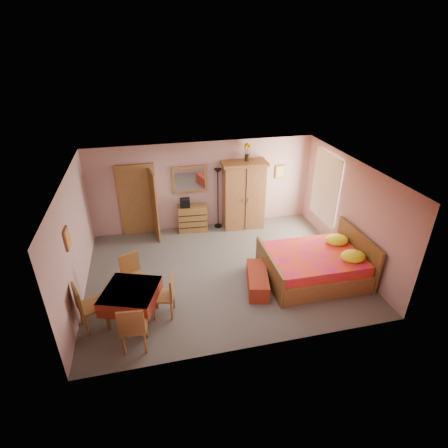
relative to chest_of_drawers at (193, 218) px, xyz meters
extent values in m
plane|color=#635E57|center=(0.40, -2.25, -0.40)|extent=(6.50, 6.50, 0.00)
plane|color=brown|center=(0.40, -2.25, 2.20)|extent=(6.50, 6.50, 0.00)
cube|color=tan|center=(0.40, 0.25, 0.90)|extent=(6.50, 0.10, 2.60)
cube|color=tan|center=(0.40, -4.75, 0.90)|extent=(6.50, 0.10, 2.60)
cube|color=tan|center=(-2.85, -2.25, 0.90)|extent=(0.10, 5.00, 2.60)
cube|color=tan|center=(3.65, -2.25, 0.90)|extent=(0.10, 5.00, 2.60)
cube|color=#9E6B35|center=(-1.50, 0.22, 0.63)|extent=(1.06, 0.12, 2.15)
cube|color=white|center=(3.61, -1.05, 1.05)|extent=(0.08, 1.40, 1.95)
cube|color=orange|center=(-2.82, -2.85, 1.30)|extent=(0.04, 0.32, 0.42)
cube|color=#D8BF59|center=(2.75, 0.22, 1.15)|extent=(0.30, 0.04, 0.40)
cube|color=olive|center=(0.00, 0.00, 0.00)|extent=(0.87, 0.48, 0.79)
cube|color=silver|center=(0.00, 0.21, 1.15)|extent=(1.00, 0.06, 0.79)
cube|color=black|center=(-0.20, -0.02, 0.53)|extent=(0.30, 0.23, 0.26)
cube|color=black|center=(0.79, 0.06, 0.53)|extent=(0.31, 0.31, 1.85)
cube|color=#9C6234|center=(1.54, -0.07, 0.62)|extent=(1.33, 0.74, 2.04)
cube|color=yellow|center=(1.64, 0.04, 1.89)|extent=(0.20, 0.20, 0.49)
cube|color=#E5165D|center=(2.44, -2.97, 0.14)|extent=(2.35, 1.86, 1.08)
cube|color=maroon|center=(1.03, -3.06, -0.20)|extent=(0.71, 1.26, 0.40)
cube|color=maroon|center=(-1.75, -3.46, -0.03)|extent=(1.30, 1.30, 0.74)
cube|color=#A87039|center=(-1.71, -4.22, 0.11)|extent=(0.51, 0.51, 1.02)
cube|color=olive|center=(-1.68, -2.71, 0.10)|extent=(0.59, 0.59, 0.99)
cube|color=#A87939|center=(-2.51, -3.49, 0.12)|extent=(0.61, 0.61, 1.03)
cube|color=#AE733B|center=(-1.12, -3.46, 0.08)|extent=(0.52, 0.52, 0.96)
camera|label=1|loc=(-1.19, -9.19, 4.70)|focal=28.00mm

